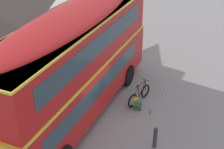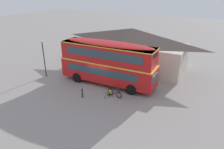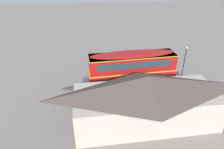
# 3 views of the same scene
# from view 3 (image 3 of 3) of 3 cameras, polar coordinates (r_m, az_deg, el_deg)

# --- Properties ---
(ground_plane) EXTENTS (120.00, 120.00, 0.00)m
(ground_plane) POSITION_cam_3_polar(r_m,az_deg,el_deg) (27.15, 5.89, -2.75)
(ground_plane) COLOR gray
(double_decker_bus) EXTENTS (10.70, 2.86, 4.79)m
(double_decker_bus) POSITION_cam_3_polar(r_m,az_deg,el_deg) (25.20, 5.52, 1.52)
(double_decker_bus) COLOR black
(double_decker_bus) RESTS_ON ground
(touring_bicycle) EXTENTS (1.72, 0.59, 1.03)m
(touring_bicycle) POSITION_cam_3_polar(r_m,az_deg,el_deg) (27.83, 0.28, -0.82)
(touring_bicycle) COLOR black
(touring_bicycle) RESTS_ON ground
(backpack_on_ground) EXTENTS (0.33, 0.37, 0.50)m
(backpack_on_ground) POSITION_cam_3_polar(r_m,az_deg,el_deg) (28.13, 1.34, -0.75)
(backpack_on_ground) COLOR #386642
(backpack_on_ground) RESTS_ON ground
(water_bottle_green_metal) EXTENTS (0.07, 0.07, 0.24)m
(water_bottle_green_metal) POSITION_cam_3_polar(r_m,az_deg,el_deg) (28.76, 1.29, -0.37)
(water_bottle_green_metal) COLOR green
(water_bottle_green_metal) RESTS_ON ground
(water_bottle_clear_plastic) EXTENTS (0.07, 0.07, 0.26)m
(water_bottle_clear_plastic) POSITION_cam_3_polar(r_m,az_deg,el_deg) (28.63, -2.19, -0.51)
(water_bottle_clear_plastic) COLOR silver
(water_bottle_clear_plastic) RESTS_ON ground
(pub_building) EXTENTS (14.09, 5.81, 5.15)m
(pub_building) POSITION_cam_3_polar(r_m,az_deg,el_deg) (20.02, 9.51, -6.81)
(pub_building) COLOR beige
(pub_building) RESTS_ON ground
(street_lamp) EXTENTS (0.28, 0.28, 4.43)m
(street_lamp) POSITION_cam_3_polar(r_m,az_deg,el_deg) (29.22, 19.50, 4.17)
(street_lamp) COLOR black
(street_lamp) RESTS_ON ground
(kerb_bollard) EXTENTS (0.16, 0.16, 0.97)m
(kerb_bollard) POSITION_cam_3_polar(r_m,az_deg,el_deg) (29.69, 4.81, 1.38)
(kerb_bollard) COLOR #333338
(kerb_bollard) RESTS_ON ground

